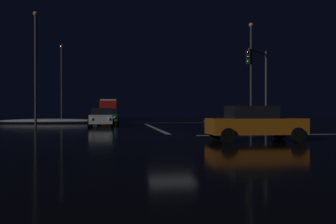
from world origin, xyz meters
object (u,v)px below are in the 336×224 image
at_px(box_truck, 108,108).
at_px(sedan_red, 106,115).
at_px(sedan_black, 111,115).
at_px(streetlamp_right_near, 251,66).
at_px(sedan_green, 108,116).
at_px(sedan_white, 102,117).
at_px(streetlamp_left_near, 36,61).
at_px(traffic_signal_ne, 259,74).
at_px(streetlamp_left_far, 62,78).
at_px(sedan_orange_crossing, 254,123).

bearing_deg(box_truck, sedan_red, -90.09).
distance_m(sedan_black, streetlamp_right_near, 21.46).
bearing_deg(streetlamp_right_near, sedan_green, 169.11).
bearing_deg(sedan_white, sedan_green, 86.13).
relative_size(sedan_green, streetlamp_right_near, 0.44).
height_order(streetlamp_left_near, streetlamp_right_near, streetlamp_left_near).
height_order(sedan_green, box_truck, box_truck).
relative_size(traffic_signal_ne, streetlamp_right_near, 0.64).
bearing_deg(box_truck, streetlamp_left_far, -130.99).
bearing_deg(traffic_signal_ne, sedan_white, 167.88).
bearing_deg(sedan_white, traffic_signal_ne, -12.12).
xyz_separation_m(streetlamp_left_near, streetlamp_right_near, (20.22, -0.00, -0.17)).
xyz_separation_m(box_truck, traffic_signal_ne, (12.46, -29.17, 2.61)).
xyz_separation_m(sedan_white, sedan_black, (0.57, 19.32, 0.00)).
xyz_separation_m(box_truck, streetlamp_right_near, (14.19, -22.94, 3.97)).
xyz_separation_m(traffic_signal_ne, streetlamp_right_near, (1.73, 6.23, 1.36)).
bearing_deg(streetlamp_right_near, box_truck, 121.73).
bearing_deg(sedan_green, sedan_black, 89.33).
relative_size(sedan_red, streetlamp_right_near, 0.44).
distance_m(sedan_red, box_truck, 13.91).
bearing_deg(sedan_red, sedan_green, -86.72).
bearing_deg(traffic_signal_ne, box_truck, 113.13).
distance_m(sedan_red, sedan_black, 6.74).
xyz_separation_m(sedan_orange_crossing, streetlamp_left_far, (-13.23, 34.49, 4.96)).
xyz_separation_m(sedan_green, streetlamp_right_near, (13.84, -2.66, 4.87)).
bearing_deg(streetlamp_left_far, streetlamp_left_near, -90.00).
xyz_separation_m(sedan_white, sedan_orange_crossing, (7.27, -14.95, 0.00)).
bearing_deg(traffic_signal_ne, streetlamp_right_near, 74.49).
relative_size(box_truck, traffic_signal_ne, 1.31).
height_order(sedan_black, streetlamp_left_far, streetlamp_left_far).
bearing_deg(sedan_black, sedan_white, -91.70).
bearing_deg(traffic_signal_ne, sedan_red, 129.22).
distance_m(streetlamp_left_near, streetlamp_left_far, 16.00).
relative_size(sedan_black, streetlamp_left_near, 0.42).
bearing_deg(streetlamp_right_near, sedan_orange_crossing, -110.72).
height_order(sedan_green, sedan_black, same).
distance_m(sedan_black, streetlamp_left_near, 17.81).
relative_size(sedan_green, streetlamp_left_far, 0.43).
bearing_deg(sedan_black, traffic_signal_ne, -61.49).
relative_size(sedan_white, box_truck, 0.52).
relative_size(sedan_orange_crossing, streetlamp_left_near, 0.42).
xyz_separation_m(sedan_red, streetlamp_left_far, (-6.01, 6.94, 4.96)).
bearing_deg(traffic_signal_ne, streetlamp_left_far, 129.76).
bearing_deg(sedan_white, box_truck, 89.84).
relative_size(sedan_white, sedan_black, 1.00).
bearing_deg(sedan_orange_crossing, sedan_red, 104.68).
bearing_deg(sedan_black, sedan_red, -94.43).
bearing_deg(sedan_orange_crossing, traffic_signal_ne, 66.76).
xyz_separation_m(sedan_white, streetlamp_left_far, (-5.96, 19.54, 4.96)).
xyz_separation_m(sedan_white, traffic_signal_ne, (12.53, -2.69, 3.52)).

